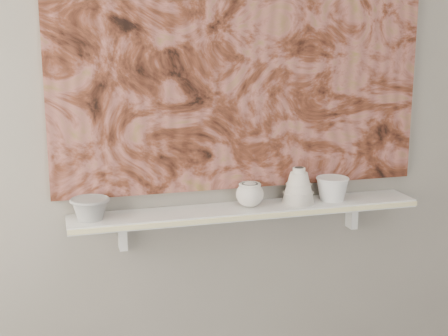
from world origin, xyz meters
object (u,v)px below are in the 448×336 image
object	(u,v)px
painting	(243,49)
bell_vessel	(299,185)
shelf	(248,210)
cup_cream	(250,194)
bowl_grey	(90,208)
bowl_white	(332,189)

from	to	relation	value
painting	bell_vessel	bearing A→B (deg)	-20.71
shelf	cup_cream	distance (m)	0.07
bowl_grey	bell_vessel	size ratio (longest dim) A/B	0.99
painting	bowl_grey	xyz separation A→B (m)	(-0.61, -0.08, -0.57)
painting	cup_cream	distance (m)	0.57
shelf	cup_cream	xyz separation A→B (m)	(0.01, 0.00, 0.06)
bowl_grey	cup_cream	xyz separation A→B (m)	(0.62, 0.00, 0.01)
shelf	bowl_white	bearing A→B (deg)	0.00
shelf	painting	bearing A→B (deg)	90.00
cup_cream	bowl_white	size ratio (longest dim) A/B	0.81
painting	bowl_grey	size ratio (longest dim) A/B	10.33
shelf	bell_vessel	xyz separation A→B (m)	(0.21, 0.00, 0.09)
painting	bell_vessel	size ratio (longest dim) A/B	10.23
cup_cream	painting	bearing A→B (deg)	94.87
cup_cream	shelf	bearing A→B (deg)	180.00
cup_cream	bowl_white	world-z (taller)	cup_cream
bell_vessel	bowl_white	bearing A→B (deg)	0.00
cup_cream	bowl_white	bearing A→B (deg)	0.00
bowl_grey	bell_vessel	xyz separation A→B (m)	(0.82, 0.00, 0.03)
bowl_grey	cup_cream	bearing A→B (deg)	0.00
bell_vessel	bowl_grey	bearing A→B (deg)	180.00
painting	bowl_white	size ratio (longest dim) A/B	11.11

